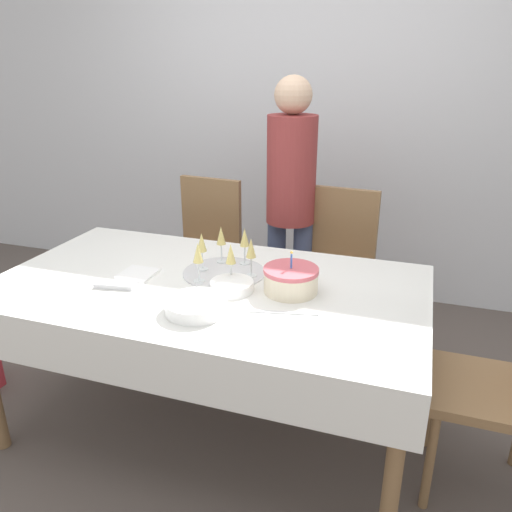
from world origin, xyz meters
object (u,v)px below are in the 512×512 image
Objects in this scene: birthday_cake at (291,280)px; plate_stack_main at (196,306)px; dining_chair_far_right at (335,268)px; plate_stack_dessert at (232,286)px; champagne_tray at (224,258)px; dining_chair_far_left at (204,252)px; person_standing at (291,191)px.

plate_stack_main is (-0.29, -0.29, -0.03)m from birthday_cake.
dining_chair_far_right is 4.34× the size of birthday_cake.
champagne_tray is at bearing 121.14° from plate_stack_dessert.
dining_chair_far_right is at bearing 61.60° from champagne_tray.
dining_chair_far_left is at bearing 121.25° from plate_stack_dessert.
birthday_cake is at bearing 44.38° from plate_stack_main.
champagne_tray is 0.19m from plate_stack_dessert.
plate_stack_main is 1.32× the size of plate_stack_dessert.
dining_chair_far_right reaches higher than plate_stack_dessert.
dining_chair_far_left reaches higher than plate_stack_dessert.
birthday_cake is (-0.05, -0.80, 0.25)m from dining_chair_far_right.
person_standing is at bearing 87.52° from plate_stack_main.
birthday_cake is at bearing -46.52° from dining_chair_far_left.
plate_stack_dessert is (0.06, 0.22, -0.00)m from plate_stack_main.
plate_stack_dessert is (-0.23, -0.07, -0.03)m from birthday_cake.
dining_chair_far_left reaches higher than plate_stack_main.
dining_chair_far_left is 0.66m from person_standing.
champagne_tray is (-0.33, 0.09, 0.02)m from birthday_cake.
birthday_cake is at bearing -93.80° from dining_chair_far_right.
dining_chair_far_right is 4.11× the size of plate_stack_main.
champagne_tray reaches higher than plate_stack_dessert.
person_standing reaches higher than champagne_tray.
dining_chair_far_right reaches higher than champagne_tray.
plate_stack_main is at bearing -107.62° from dining_chair_far_right.
dining_chair_far_left is 4.11× the size of plate_stack_main.
birthday_cake is 0.41m from plate_stack_main.
person_standing is at bearing 105.10° from birthday_cake.
dining_chair_far_left is 2.64× the size of champagne_tray.
person_standing is (-0.29, 0.09, 0.40)m from dining_chair_far_right.
dining_chair_far_left is at bearing 113.28° from plate_stack_main.
birthday_cake is at bearing -74.90° from person_standing.
dining_chair_far_left is 5.45× the size of plate_stack_dessert.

